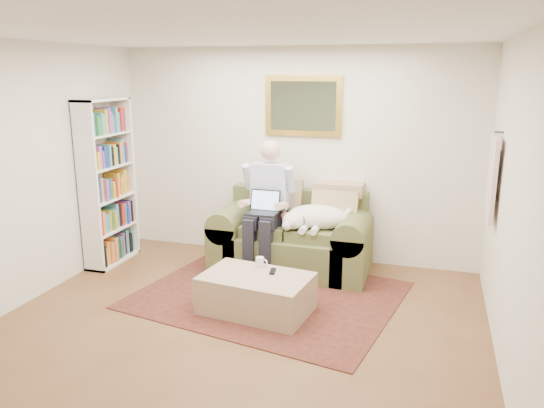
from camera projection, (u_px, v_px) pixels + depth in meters
The scene contains 12 objects.
room_shell at pixel (232, 192), 4.55m from camera, with size 4.51×5.00×2.61m.
rug at pixel (268, 295), 5.61m from camera, with size 2.59×2.07×0.01m, color #341615.
sofa at pixel (292, 244), 6.29m from camera, with size 1.82×0.93×1.09m.
seated_man at pixel (265, 209), 6.11m from camera, with size 0.60×0.86×1.53m, color #8C9AD8, non-canonical shape.
laptop at pixel (264, 207), 6.03m from camera, with size 0.35×0.28×0.26m.
sleeping_dog at pixel (318, 217), 6.02m from camera, with size 0.75×0.47×0.28m, color white, non-canonical shape.
ottoman at pixel (256, 294), 5.19m from camera, with size 1.04×0.66×0.38m, color tan.
coffee_mug at pixel (260, 262), 5.36m from camera, with size 0.08×0.08×0.10m, color white.
tv_remote at pixel (273, 271), 5.22m from camera, with size 0.05×0.15×0.02m, color black.
bookshelf at pixel (107, 183), 6.38m from camera, with size 0.28×0.80×2.00m, color white, non-canonical shape.
wall_mirror at pixel (303, 106), 6.34m from camera, with size 0.94×0.04×0.72m.
hanging_shirt at pixel (493, 174), 5.06m from camera, with size 0.06×0.52×0.90m, color beige, non-canonical shape.
Camera 1 is at (1.64, -3.78, 2.31)m, focal length 35.00 mm.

